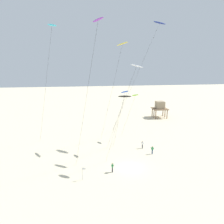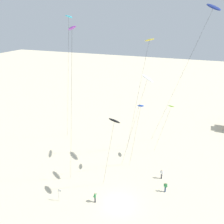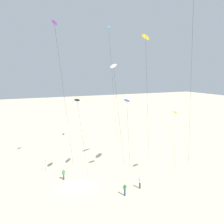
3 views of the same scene
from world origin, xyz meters
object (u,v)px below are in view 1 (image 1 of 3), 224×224
object	(u,v)px
kite_lime	(135,96)
kite_cyan	(52,29)
kite_yellow	(122,45)
kite_purple	(97,25)
kite_flyer_nearest	(152,150)
kite_flyer_middle	(142,144)
marker_flag	(83,171)
kite_blue	(125,93)
kite_flyer_furthest	(112,167)
kite_navy	(159,24)
stilt_house	(160,106)
kite_white	(136,67)
kite_black	(124,97)

from	to	relation	value
kite_lime	kite_cyan	distance (m)	22.23
kite_yellow	kite_cyan	size ratio (longest dim) A/B	0.87
kite_purple	kite_flyer_nearest	xyz separation A→B (m)	(11.02, 5.95, -21.86)
kite_flyer_middle	marker_flag	size ratio (longest dim) A/B	0.80
kite_yellow	kite_blue	xyz separation A→B (m)	(-0.00, -3.08, -9.13)
kite_blue	kite_yellow	bearing A→B (deg)	89.94
kite_flyer_nearest	kite_flyer_furthest	world-z (taller)	same
kite_cyan	kite_blue	xyz separation A→B (m)	(13.60, -3.36, -12.00)
kite_navy	marker_flag	xyz separation A→B (m)	(-16.64, -15.29, -24.10)
kite_flyer_nearest	kite_flyer_middle	size ratio (longest dim) A/B	1.00
kite_yellow	kite_lime	xyz separation A→B (m)	(3.73, 2.94, -10.78)
kite_cyan	stilt_house	world-z (taller)	kite_cyan
kite_lime	kite_blue	distance (m)	7.28
kite_yellow	kite_white	xyz separation A→B (m)	(1.43, -5.95, -4.21)
kite_purple	kite_flyer_furthest	xyz separation A→B (m)	(2.15, 0.09, -21.86)
kite_flyer_nearest	kite_yellow	bearing A→B (deg)	130.33
kite_yellow	kite_flyer_nearest	distance (m)	21.76
kite_white	kite_flyer_nearest	size ratio (longest dim) A/B	10.53
kite_navy	kite_white	bearing A→B (deg)	-131.33
kite_black	kite_blue	distance (m)	7.36
kite_black	stilt_house	distance (m)	37.43
kite_lime	kite_cyan	size ratio (longest dim) A/B	0.44
marker_flag	kite_navy	bearing A→B (deg)	42.59
kite_navy	kite_blue	bearing A→B (deg)	-149.68
kite_flyer_furthest	kite_black	bearing A→B (deg)	36.85
kite_flyer_furthest	marker_flag	distance (m)	5.11
kite_blue	kite_flyer_middle	distance (m)	11.82
marker_flag	kite_black	bearing A→B (deg)	25.43
kite_cyan	marker_flag	size ratio (longest dim) A/B	11.91
kite_yellow	kite_white	world-z (taller)	kite_yellow
kite_purple	kite_blue	world-z (taller)	kite_purple
kite_navy	kite_flyer_furthest	bearing A→B (deg)	-131.01
kite_yellow	kite_cyan	bearing A→B (deg)	178.85
kite_purple	kite_flyer_middle	bearing A→B (deg)	42.20
stilt_house	kite_flyer_furthest	bearing A→B (deg)	-122.00
kite_cyan	kite_black	distance (m)	19.89
kite_purple	kite_flyer_middle	distance (m)	25.61
kite_flyer_furthest	kite_lime	bearing A→B (deg)	63.48
kite_flyer_nearest	kite_black	bearing A→B (deg)	-147.76
kite_black	kite_cyan	bearing A→B (deg)	138.94
kite_cyan	kite_white	world-z (taller)	kite_cyan
kite_flyer_middle	kite_flyer_furthest	size ratio (longest dim) A/B	1.00
kite_white	kite_navy	bearing A→B (deg)	48.67
kite_purple	kite_cyan	size ratio (longest dim) A/B	0.95
kite_navy	marker_flag	distance (m)	33.04
kite_flyer_nearest	stilt_house	bearing A→B (deg)	66.56
kite_blue	kite_lime	bearing A→B (deg)	58.25
kite_cyan	kite_flyer_nearest	distance (m)	30.45
kite_lime	kite_purple	bearing A→B (deg)	-122.61
kite_yellow	kite_black	world-z (taller)	kite_yellow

